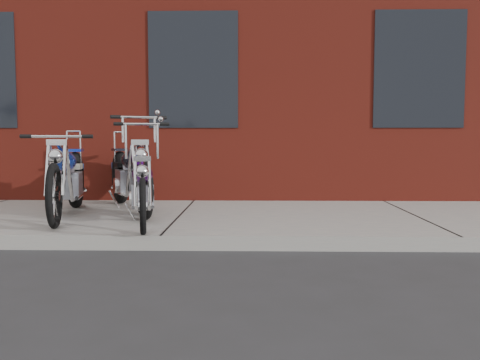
{
  "coord_description": "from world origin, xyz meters",
  "views": [
    {
      "loc": [
        0.92,
        -5.0,
        1.11
      ],
      "look_at": [
        0.78,
        0.8,
        0.65
      ],
      "focal_mm": 38.0,
      "sensor_mm": 36.0,
      "label": 1
    }
  ],
  "objects": [
    {
      "name": "ground",
      "position": [
        0.0,
        0.0,
        0.0
      ],
      "size": [
        120.0,
        120.0,
        0.0
      ],
      "primitive_type": "plane",
      "color": "#2A292A",
      "rests_on": "ground"
    },
    {
      "name": "sidewalk",
      "position": [
        0.0,
        1.5,
        0.07
      ],
      "size": [
        22.0,
        3.0,
        0.15
      ],
      "primitive_type": "cube",
      "color": "gray",
      "rests_on": "ground"
    },
    {
      "name": "building_brick",
      "position": [
        0.0,
        8.0,
        4.0
      ],
      "size": [
        22.0,
        10.0,
        8.0
      ],
      "primitive_type": "cube",
      "color": "maroon",
      "rests_on": "ground"
    },
    {
      "name": "chopper_purple",
      "position": [
        -0.34,
        0.8,
        0.52
      ],
      "size": [
        0.63,
        2.01,
        1.14
      ],
      "rotation": [
        0.0,
        0.0,
        -1.36
      ],
      "color": "black",
      "rests_on": "sidewalk"
    },
    {
      "name": "chopper_blue",
      "position": [
        -1.41,
        1.31,
        0.6
      ],
      "size": [
        0.76,
        2.46,
        1.08
      ],
      "rotation": [
        0.0,
        0.0,
        -1.36
      ],
      "color": "black",
      "rests_on": "sidewalk"
    },
    {
      "name": "chopper_third",
      "position": [
        -0.74,
        1.87,
        0.6
      ],
      "size": [
        1.12,
        2.31,
        1.26
      ],
      "rotation": [
        0.0,
        0.0,
        -1.15
      ],
      "color": "black",
      "rests_on": "sidewalk"
    }
  ]
}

